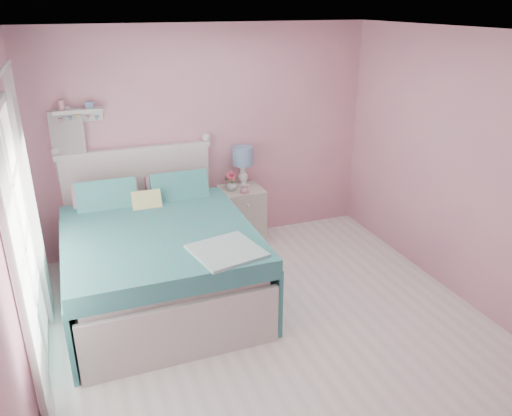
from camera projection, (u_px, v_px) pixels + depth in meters
floor at (281, 340)px, 4.47m from camera, size 4.50×4.50×0.00m
room_shell at (285, 173)px, 3.86m from camera, size 4.50×4.50×4.50m
bed at (158, 258)px, 5.01m from camera, size 1.76×2.24×1.29m
nightstand at (242, 216)px, 6.15m from camera, size 0.50×0.49×0.72m
table_lamp at (243, 159)px, 5.98m from camera, size 0.25×0.25×0.49m
vase at (231, 185)px, 5.93m from camera, size 0.14×0.14×0.14m
teacup at (244, 190)px, 5.87m from camera, size 0.11×0.11×0.07m
roses at (231, 176)px, 5.89m from camera, size 0.14×0.11×0.12m
wall_shelf at (78, 112)px, 5.23m from camera, size 0.50×0.15×0.25m
hanging_dress at (69, 144)px, 5.31m from camera, size 0.34×0.03×0.72m
french_door at (23, 250)px, 3.76m from camera, size 0.04×1.32×2.16m
curtain_near at (23, 286)px, 3.10m from camera, size 0.04×0.40×2.32m
curtain_far at (31, 202)px, 4.38m from camera, size 0.04×0.40×2.32m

